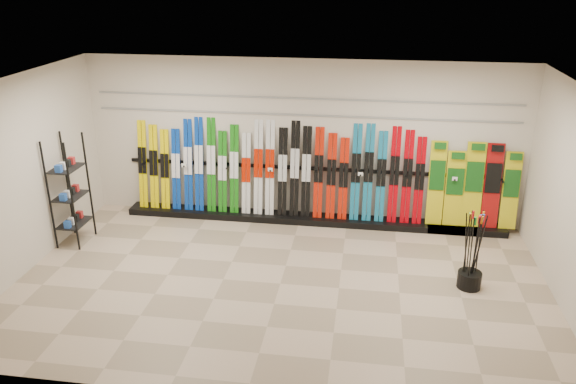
# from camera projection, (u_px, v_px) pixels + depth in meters

# --- Properties ---
(floor) EXTENTS (8.00, 8.00, 0.00)m
(floor) POSITION_uv_depth(u_px,v_px,m) (280.00, 284.00, 8.50)
(floor) COLOR gray
(floor) RESTS_ON ground
(back_wall) EXTENTS (8.00, 0.00, 8.00)m
(back_wall) POSITION_uv_depth(u_px,v_px,m) (302.00, 142.00, 10.24)
(back_wall) COLOR beige
(back_wall) RESTS_ON floor
(left_wall) EXTENTS (0.00, 5.00, 5.00)m
(left_wall) POSITION_uv_depth(u_px,v_px,m) (19.00, 178.00, 8.48)
(left_wall) COLOR beige
(left_wall) RESTS_ON floor
(ceiling) EXTENTS (8.00, 8.00, 0.00)m
(ceiling) POSITION_uv_depth(u_px,v_px,m) (279.00, 86.00, 7.38)
(ceiling) COLOR silver
(ceiling) RESTS_ON back_wall
(ski_rack_base) EXTENTS (8.00, 0.40, 0.12)m
(ski_rack_base) POSITION_uv_depth(u_px,v_px,m) (311.00, 219.00, 10.54)
(ski_rack_base) COLOR black
(ski_rack_base) RESTS_ON floor
(skis) EXTENTS (5.36, 0.30, 1.81)m
(skis) POSITION_uv_depth(u_px,v_px,m) (277.00, 171.00, 10.37)
(skis) COLOR #EDD600
(skis) RESTS_ON ski_rack_base
(snowboards) EXTENTS (1.57, 0.24, 1.53)m
(snowboards) POSITION_uv_depth(u_px,v_px,m) (473.00, 187.00, 9.93)
(snowboards) COLOR gold
(snowboards) RESTS_ON ski_rack_base
(accessory_rack) EXTENTS (0.40, 0.60, 1.89)m
(accessory_rack) POSITION_uv_depth(u_px,v_px,m) (70.00, 191.00, 9.47)
(accessory_rack) COLOR black
(accessory_rack) RESTS_ON floor
(pole_bin) EXTENTS (0.35, 0.35, 0.25)m
(pole_bin) POSITION_uv_depth(u_px,v_px,m) (469.00, 280.00, 8.36)
(pole_bin) COLOR black
(pole_bin) RESTS_ON floor
(ski_poles) EXTENTS (0.30, 0.31, 1.18)m
(ski_poles) POSITION_uv_depth(u_px,v_px,m) (473.00, 251.00, 8.17)
(ski_poles) COLOR black
(ski_poles) RESTS_ON pole_bin
(slatwall_rail_0) EXTENTS (7.60, 0.02, 0.03)m
(slatwall_rail_0) POSITION_uv_depth(u_px,v_px,m) (302.00, 115.00, 10.03)
(slatwall_rail_0) COLOR gray
(slatwall_rail_0) RESTS_ON back_wall
(slatwall_rail_1) EXTENTS (7.60, 0.02, 0.03)m
(slatwall_rail_1) POSITION_uv_depth(u_px,v_px,m) (302.00, 98.00, 9.92)
(slatwall_rail_1) COLOR gray
(slatwall_rail_1) RESTS_ON back_wall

